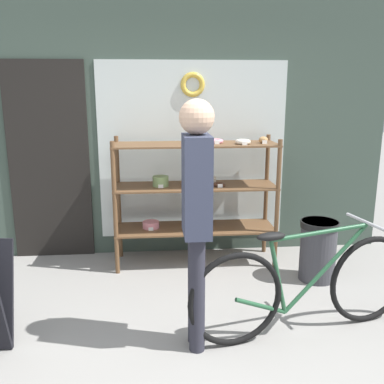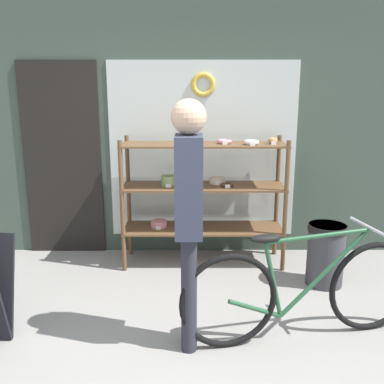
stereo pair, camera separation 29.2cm
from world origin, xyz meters
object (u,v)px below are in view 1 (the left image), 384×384
(bicycle, at_px, (306,286))
(trash_bin, at_px, (318,248))
(display_case, at_px, (195,188))
(pedestrian, at_px, (197,207))

(bicycle, xyz_separation_m, trash_bin, (0.45, 0.90, -0.06))
(display_case, relative_size, trash_bin, 2.81)
(trash_bin, bearing_deg, bicycle, -116.34)
(display_case, distance_m, pedestrian, 1.56)
(pedestrian, height_order, trash_bin, pedestrian)
(bicycle, xyz_separation_m, pedestrian, (-0.83, -0.10, 0.66))
(bicycle, height_order, pedestrian, pedestrian)
(bicycle, height_order, trash_bin, bicycle)
(bicycle, bearing_deg, trash_bin, 51.89)
(display_case, xyz_separation_m, bicycle, (0.70, -1.44, -0.43))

